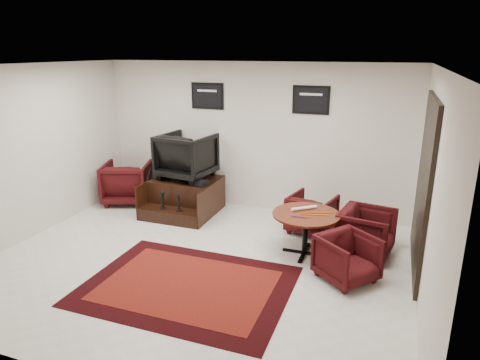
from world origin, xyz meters
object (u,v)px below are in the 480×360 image
shine_chair (187,154)px  table_chair_back (312,212)px  meeting_table (306,219)px  armchair_side (127,181)px  table_chair_corner (348,256)px  shine_podium (185,197)px  table_chair_window (367,230)px

shine_chair → table_chair_back: bearing=-179.2°
meeting_table → table_chair_back: 0.89m
armchair_side → table_chair_corner: bearing=140.4°
shine_podium → table_chair_corner: table_chair_corner is taller
armchair_side → table_chair_window: (4.75, -0.74, -0.07)m
table_chair_window → armchair_side: bearing=90.7°
table_chair_corner → table_chair_window: bearing=28.1°
shine_chair → table_chair_corner: size_ratio=1.36×
armchair_side → table_chair_back: armchair_side is taller
armchair_side → table_chair_corner: size_ratio=1.30×
meeting_table → table_chair_corner: 0.92m
table_chair_back → table_chair_corner: table_chair_back is taller
shine_chair → armchair_side: size_ratio=1.04×
shine_podium → table_chair_back: table_chair_back is taller
armchair_side → meeting_table: armchair_side is taller
armchair_side → meeting_table: bearing=144.7°
table_chair_window → table_chair_corner: 0.91m
shine_podium → armchair_side: 1.35m
shine_chair → meeting_table: bearing=163.1°
shine_chair → table_chair_back: (2.48, -0.27, -0.75)m
armchair_side → table_chair_window: bearing=151.2°
meeting_table → table_chair_window: size_ratio=1.30×
table_chair_back → shine_podium: bearing=10.0°
shine_podium → meeting_table: meeting_table is taller
shine_podium → meeting_table: 2.74m
shine_chair → table_chair_corner: (3.23, -1.70, -0.76)m
armchair_side → meeting_table: 4.03m
table_chair_back → table_chair_window: table_chair_window is taller
armchair_side → table_chair_window: armchair_side is taller
table_chair_window → table_chair_corner: size_ratio=1.11×
shine_chair → table_chair_corner: shine_chair is taller
armchair_side → shine_podium: bearing=156.8°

